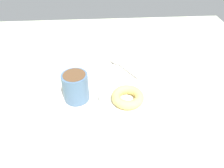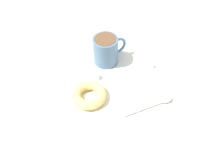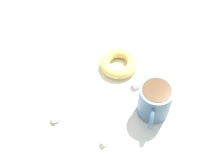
{
  "view_description": "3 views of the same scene",
  "coord_description": "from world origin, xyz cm",
  "px_view_note": "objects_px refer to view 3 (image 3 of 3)",
  "views": [
    {
      "loc": [
        5.85,
        53.49,
        46.15
      ],
      "look_at": [
        2.04,
        -0.89,
        2.3
      ],
      "focal_mm": 35.0,
      "sensor_mm": 36.0,
      "label": 1
    },
    {
      "loc": [
        -43.26,
        -7.53,
        56.71
      ],
      "look_at": [
        2.04,
        -0.89,
        2.3
      ],
      "focal_mm": 40.0,
      "sensor_mm": 36.0,
      "label": 2
    },
    {
      "loc": [
        35.43,
        -28.57,
        66.6
      ],
      "look_at": [
        2.04,
        -0.89,
        2.3
      ],
      "focal_mm": 50.0,
      "sensor_mm": 36.0,
      "label": 3
    }
  ],
  "objects_px": {
    "sugar_cube": "(136,84)",
    "sugar_cube_extra": "(104,142)",
    "coffee_cup": "(155,101)",
    "donut": "(119,63)",
    "spoon": "(59,108)"
  },
  "relations": [
    {
      "from": "coffee_cup",
      "to": "donut",
      "type": "xyz_separation_m",
      "value": [
        -0.16,
        0.02,
        -0.03
      ]
    },
    {
      "from": "sugar_cube",
      "to": "sugar_cube_extra",
      "type": "height_order",
      "value": "sugar_cube"
    },
    {
      "from": "sugar_cube",
      "to": "donut",
      "type": "bearing_deg",
      "value": 175.56
    },
    {
      "from": "donut",
      "to": "coffee_cup",
      "type": "bearing_deg",
      "value": -8.68
    },
    {
      "from": "coffee_cup",
      "to": "sugar_cube",
      "type": "xyz_separation_m",
      "value": [
        -0.08,
        0.02,
        -0.04
      ]
    },
    {
      "from": "donut",
      "to": "sugar_cube",
      "type": "bearing_deg",
      "value": -4.44
    },
    {
      "from": "coffee_cup",
      "to": "donut",
      "type": "bearing_deg",
      "value": 171.32
    },
    {
      "from": "sugar_cube_extra",
      "to": "donut",
      "type": "bearing_deg",
      "value": 131.41
    },
    {
      "from": "sugar_cube",
      "to": "sugar_cube_extra",
      "type": "relative_size",
      "value": 1.3
    },
    {
      "from": "donut",
      "to": "spoon",
      "type": "height_order",
      "value": "donut"
    },
    {
      "from": "sugar_cube_extra",
      "to": "spoon",
      "type": "bearing_deg",
      "value": -168.8
    },
    {
      "from": "coffee_cup",
      "to": "donut",
      "type": "relative_size",
      "value": 1.01
    },
    {
      "from": "spoon",
      "to": "sugar_cube",
      "type": "bearing_deg",
      "value": 69.84
    },
    {
      "from": "sugar_cube",
      "to": "spoon",
      "type": "bearing_deg",
      "value": -110.16
    },
    {
      "from": "sugar_cube",
      "to": "sugar_cube_extra",
      "type": "distance_m",
      "value": 0.18
    }
  ]
}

